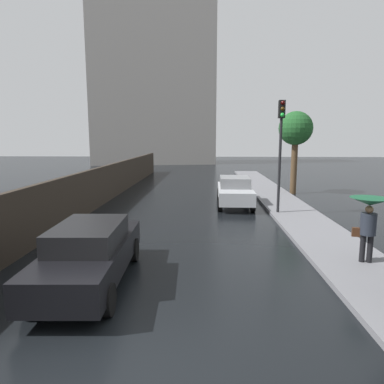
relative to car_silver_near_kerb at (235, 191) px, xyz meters
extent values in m
plane|color=black|center=(-2.58, -12.64, -0.76)|extent=(120.00, 120.00, 0.00)
cube|color=#B2B5BA|center=(0.00, -0.04, -0.11)|extent=(1.74, 4.30, 0.63)
cube|color=gray|center=(0.00, 0.12, 0.45)|extent=(1.49, 2.06, 0.50)
cylinder|color=black|center=(-0.73, 1.39, -0.43)|extent=(0.23, 0.68, 0.67)
cylinder|color=black|center=(0.79, 1.36, -0.43)|extent=(0.23, 0.68, 0.67)
cylinder|color=black|center=(-0.79, -1.43, -0.43)|extent=(0.23, 0.68, 0.67)
cylinder|color=black|center=(0.73, -1.46, -0.43)|extent=(0.23, 0.68, 0.67)
cube|color=black|center=(-4.15, -9.68, -0.11)|extent=(1.80, 4.62, 0.65)
cube|color=black|center=(-4.15, -9.75, 0.46)|extent=(1.51, 2.23, 0.48)
cylinder|color=black|center=(-3.35, -11.15, -0.44)|extent=(0.25, 0.65, 0.64)
cylinder|color=black|center=(-4.83, -11.21, -0.44)|extent=(0.25, 0.65, 0.64)
cylinder|color=black|center=(-3.48, -8.14, -0.44)|extent=(0.25, 0.65, 0.64)
cylinder|color=black|center=(-4.96, -8.20, -0.44)|extent=(0.25, 0.65, 0.64)
cylinder|color=black|center=(2.88, -8.38, -0.25)|extent=(0.14, 0.14, 0.75)
cylinder|color=black|center=(2.71, -8.33, -0.25)|extent=(0.14, 0.14, 0.75)
cylinder|color=#232833|center=(2.79, -8.36, 0.42)|extent=(0.40, 0.40, 0.58)
sphere|color=#8C6647|center=(2.79, -8.36, 0.81)|extent=(0.20, 0.20, 0.20)
cube|color=#3F2314|center=(2.52, -8.29, 0.18)|extent=(0.22, 0.14, 0.24)
cylinder|color=#4C4C51|center=(2.79, -8.36, 0.74)|extent=(0.02, 0.02, 0.75)
cone|color=#144C2D|center=(2.79, -8.36, 1.01)|extent=(1.00, 1.00, 0.20)
cylinder|color=black|center=(1.76, -2.13, 1.44)|extent=(0.12, 0.12, 4.12)
cube|color=black|center=(1.76, -2.13, 3.87)|extent=(0.26, 0.26, 0.75)
sphere|color=#360503|center=(1.76, -2.30, 4.12)|extent=(0.17, 0.17, 0.17)
sphere|color=#392405|center=(1.76, -2.30, 3.87)|extent=(0.17, 0.17, 0.17)
sphere|color=green|center=(1.76, -2.30, 3.62)|extent=(0.17, 0.17, 0.17)
cylinder|color=#4C3823|center=(3.95, 4.05, 0.89)|extent=(0.37, 0.37, 3.30)
sphere|color=#1E5123|center=(3.95, 4.05, 3.25)|extent=(2.03, 2.03, 2.03)
cube|color=#9E9993|center=(-8.65, 29.68, 11.61)|extent=(16.94, 9.69, 24.74)
camera|label=1|loc=(-1.47, -17.29, 2.64)|focal=32.12mm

